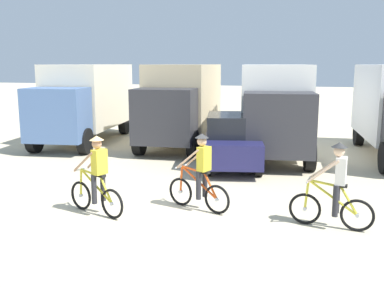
# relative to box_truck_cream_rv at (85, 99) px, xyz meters

# --- Properties ---
(ground_plane) EXTENTS (120.00, 120.00, 0.00)m
(ground_plane) POSITION_rel_box_truck_cream_rv_xyz_m (5.83, -8.45, -1.87)
(ground_plane) COLOR beige
(box_truck_cream_rv) EXTENTS (3.14, 6.98, 3.35)m
(box_truck_cream_rv) POSITION_rel_box_truck_cream_rv_xyz_m (0.00, 0.00, 0.00)
(box_truck_cream_rv) COLOR beige
(box_truck_cream_rv) RESTS_ON ground
(box_truck_tan_camper) EXTENTS (2.81, 6.89, 3.35)m
(box_truck_tan_camper) POSITION_rel_box_truck_cream_rv_xyz_m (4.21, 0.62, 0.00)
(box_truck_tan_camper) COLOR #CCB78E
(box_truck_tan_camper) RESTS_ON ground
(box_truck_white_box) EXTENTS (3.21, 7.00, 3.35)m
(box_truck_white_box) POSITION_rel_box_truck_cream_rv_xyz_m (8.18, -0.48, 0.00)
(box_truck_white_box) COLOR white
(box_truck_white_box) RESTS_ON ground
(sedan_parked) EXTENTS (2.56, 4.47, 1.76)m
(sedan_parked) POSITION_rel_box_truck_cream_rv_xyz_m (7.06, -3.09, -0.99)
(sedan_parked) COLOR #1E1E4C
(sedan_parked) RESTS_ON ground
(cyclist_orange_shirt) EXTENTS (1.64, 0.76, 1.82)m
(cyclist_orange_shirt) POSITION_rel_box_truck_cream_rv_xyz_m (4.99, -8.61, -1.03)
(cyclist_orange_shirt) COLOR black
(cyclist_orange_shirt) RESTS_ON ground
(cyclist_cowboy_hat) EXTENTS (1.64, 0.76, 1.82)m
(cyclist_cowboy_hat) POSITION_rel_box_truck_cream_rv_xyz_m (7.15, -7.69, -1.03)
(cyclist_cowboy_hat) COLOR black
(cyclist_cowboy_hat) RESTS_ON ground
(cyclist_near_camera) EXTENTS (1.72, 0.53, 1.82)m
(cyclist_near_camera) POSITION_rel_box_truck_cream_rv_xyz_m (10.10, -8.07, -1.03)
(cyclist_near_camera) COLOR black
(cyclist_near_camera) RESTS_ON ground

